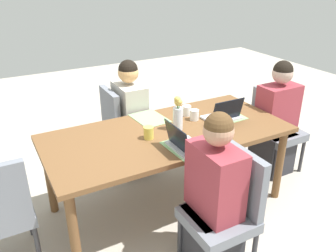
% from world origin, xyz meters
% --- Properties ---
extents(ground_plane, '(10.00, 10.00, 0.00)m').
position_xyz_m(ground_plane, '(0.00, 0.00, 0.00)').
color(ground_plane, '#B2A899').
extents(dining_table, '(2.06, 0.96, 0.74)m').
position_xyz_m(dining_table, '(0.00, 0.00, 0.67)').
color(dining_table, brown).
rests_on(dining_table, ground_plane).
extents(chair_near_left_near, '(0.44, 0.44, 0.90)m').
position_xyz_m(chair_near_left_near, '(0.11, -0.79, 0.50)').
color(chair_near_left_near, slate).
rests_on(chair_near_left_near, ground_plane).
extents(person_near_left_near, '(0.36, 0.40, 1.19)m').
position_xyz_m(person_near_left_near, '(0.04, -0.73, 0.53)').
color(person_near_left_near, '#2D2D33').
rests_on(person_near_left_near, ground_plane).
extents(chair_head_left_left_mid, '(0.44, 0.44, 0.90)m').
position_xyz_m(chair_head_left_left_mid, '(-1.31, -0.07, 0.50)').
color(chair_head_left_left_mid, slate).
rests_on(chair_head_left_left_mid, ground_plane).
extents(person_head_left_left_mid, '(0.40, 0.36, 1.19)m').
position_xyz_m(person_head_left_left_mid, '(-1.25, 0.01, 0.53)').
color(person_head_left_left_mid, '#2D2D33').
rests_on(person_head_left_left_mid, ground_plane).
extents(chair_far_left_far, '(0.44, 0.44, 0.90)m').
position_xyz_m(chair_far_left_far, '(-0.03, 0.80, 0.50)').
color(chair_far_left_far, slate).
rests_on(chair_far_left_far, ground_plane).
extents(person_far_left_far, '(0.36, 0.40, 1.19)m').
position_xyz_m(person_far_left_far, '(0.05, 0.74, 0.53)').
color(person_far_left_far, '#2D2D33').
rests_on(person_far_left_far, ground_plane).
extents(flower_vase, '(0.08, 0.08, 0.30)m').
position_xyz_m(flower_vase, '(-0.10, 0.00, 0.89)').
color(flower_vase, silver).
rests_on(flower_vase, dining_table).
extents(placemat_near_left_near, '(0.29, 0.38, 0.00)m').
position_xyz_m(placemat_near_left_near, '(0.02, -0.32, 0.74)').
color(placemat_near_left_near, '#7FAD70').
rests_on(placemat_near_left_near, dining_table).
extents(placemat_head_left_left_mid, '(0.37, 0.27, 0.00)m').
position_xyz_m(placemat_head_left_left_mid, '(-0.59, 0.00, 0.74)').
color(placemat_head_left_left_mid, '#7FAD70').
rests_on(placemat_head_left_left_mid, dining_table).
extents(placemat_far_left_far, '(0.28, 0.37, 0.00)m').
position_xyz_m(placemat_far_left_far, '(0.02, 0.32, 0.74)').
color(placemat_far_left_far, '#7FAD70').
rests_on(placemat_far_left_far, dining_table).
extents(laptop_head_left_left_mid, '(0.32, 0.22, 0.21)m').
position_xyz_m(laptop_head_left_left_mid, '(-0.55, 0.03, 0.78)').
color(laptop_head_left_left_mid, silver).
rests_on(laptop_head_left_left_mid, dining_table).
extents(laptop_far_left_far, '(0.22, 0.32, 0.21)m').
position_xyz_m(laptop_far_left_far, '(0.05, 0.34, 0.79)').
color(laptop_far_left_far, silver).
rests_on(laptop_far_left_far, dining_table).
extents(coffee_mug_near_left, '(0.08, 0.08, 0.09)m').
position_xyz_m(coffee_mug_near_left, '(-0.32, -0.22, 0.79)').
color(coffee_mug_near_left, white).
rests_on(coffee_mug_near_left, dining_table).
extents(coffee_mug_near_right, '(0.08, 0.08, 0.10)m').
position_xyz_m(coffee_mug_near_right, '(0.20, 0.04, 0.79)').
color(coffee_mug_near_right, '#DBC64C').
rests_on(coffee_mug_near_right, dining_table).
extents(coffee_mug_centre_left, '(0.08, 0.08, 0.10)m').
position_xyz_m(coffee_mug_centre_left, '(-0.33, -0.10, 0.79)').
color(coffee_mug_centre_left, white).
rests_on(coffee_mug_centre_left, dining_table).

